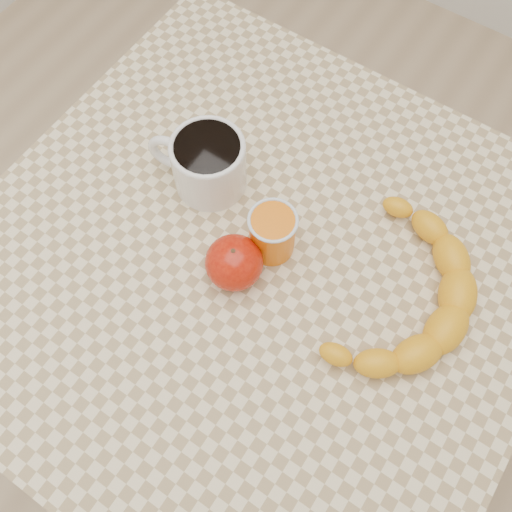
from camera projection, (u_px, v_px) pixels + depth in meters
The scene contains 6 objects.
ground at pixel (256, 382), 1.48m from camera, with size 3.00×3.00×0.00m, color tan.
table at pixel (256, 285), 0.88m from camera, with size 0.80×0.80×0.75m.
coffee_mug at pixel (207, 162), 0.81m from camera, with size 0.16×0.13×0.09m.
orange_juice_glass at pixel (272, 233), 0.77m from camera, with size 0.07×0.07×0.08m.
apple at pixel (234, 263), 0.76m from camera, with size 0.10×0.10×0.07m.
banana at pixel (402, 294), 0.75m from camera, with size 0.23×0.32×0.05m, color #F3A815, non-canonical shape.
Camera 1 is at (0.18, -0.28, 1.48)m, focal length 40.00 mm.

